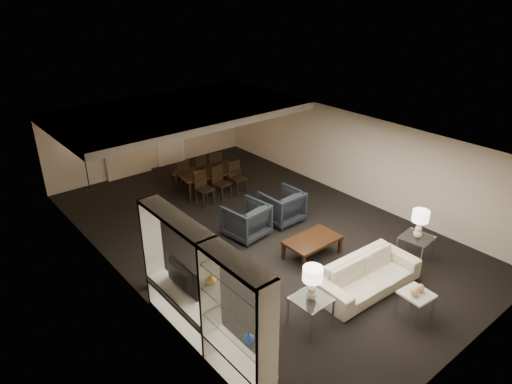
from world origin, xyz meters
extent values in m
plane|color=black|center=(0.00, 0.00, 0.00)|extent=(11.00, 11.00, 0.00)
cube|color=silver|center=(0.00, 0.00, 2.50)|extent=(7.00, 11.00, 0.02)
cube|color=beige|center=(0.00, 5.50, 1.25)|extent=(7.00, 0.02, 2.50)
cube|color=beige|center=(0.00, -5.50, 1.25)|extent=(7.00, 0.02, 2.50)
cube|color=beige|center=(-3.50, 0.00, 1.25)|extent=(0.02, 11.00, 2.50)
cube|color=beige|center=(3.50, 0.00, 1.25)|extent=(0.02, 11.00, 2.50)
cube|color=silver|center=(0.00, 3.50, 2.40)|extent=(7.00, 4.00, 0.20)
cube|color=beige|center=(-0.90, 5.42, 1.20)|extent=(1.50, 0.12, 2.40)
cube|color=silver|center=(0.70, 5.47, 1.05)|extent=(0.90, 0.05, 2.10)
cube|color=#142D38|center=(2.10, 5.46, 1.55)|extent=(0.95, 0.04, 0.65)
cylinder|color=#D8591E|center=(0.30, 3.50, 1.92)|extent=(0.52, 0.52, 0.24)
imported|color=beige|center=(0.26, -3.33, 0.34)|extent=(2.40, 1.02, 0.69)
imported|color=black|center=(-0.34, -0.03, 0.44)|extent=(1.05, 1.07, 0.88)
imported|color=black|center=(0.86, -0.03, 0.44)|extent=(0.95, 0.98, 0.88)
sphere|color=#E5BC79|center=(0.16, -4.43, 0.63)|extent=(0.17, 0.17, 0.17)
sphere|color=tan|center=(0.36, -4.43, 0.62)|extent=(0.15, 0.15, 0.15)
imported|color=black|center=(-3.28, -1.76, 1.04)|extent=(1.00, 0.13, 0.57)
imported|color=blue|center=(-3.31, -3.84, 1.15)|extent=(0.17, 0.17, 0.18)
imported|color=gold|center=(-3.31, -2.91, 1.65)|extent=(0.18, 0.18, 0.18)
cube|color=black|center=(-3.20, -0.42, 0.58)|extent=(0.17, 0.17, 1.16)
imported|color=black|center=(0.45, 2.76, 0.32)|extent=(1.95, 1.23, 0.65)
camera|label=1|loc=(-6.47, -7.84, 5.91)|focal=32.00mm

